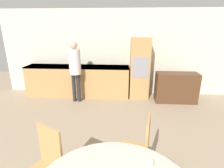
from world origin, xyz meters
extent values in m
cube|color=beige|center=(0.00, 5.61, 1.30)|extent=(7.17, 0.05, 2.60)
cube|color=tan|center=(-1.16, 5.26, 0.47)|extent=(3.15, 0.60, 0.94)
cube|color=black|center=(-1.16, 5.26, 0.92)|extent=(3.15, 0.60, 0.03)
cube|color=tan|center=(0.73, 5.27, 0.89)|extent=(0.56, 0.58, 1.79)
cube|color=gray|center=(0.73, 4.98, 0.98)|extent=(0.45, 0.01, 0.60)
cube|color=#51331E|center=(1.77, 4.94, 0.43)|extent=(1.15, 0.45, 0.85)
cube|color=tan|center=(-0.58, 1.78, 0.73)|extent=(0.35, 0.21, 0.53)
cylinder|color=tan|center=(0.28, 2.30, 0.22)|extent=(0.04, 0.04, 0.45)
cylinder|color=tan|center=(0.60, 2.24, 0.22)|extent=(0.04, 0.04, 0.45)
cube|color=tan|center=(0.41, 2.11, 0.46)|extent=(0.47, 0.47, 0.02)
cube|color=tan|center=(0.59, 2.08, 0.73)|extent=(0.11, 0.38, 0.53)
cylinder|color=#262628|center=(-1.15, 4.76, 0.41)|extent=(0.10, 0.10, 0.82)
cylinder|color=#262628|center=(-1.01, 4.76, 0.41)|extent=(0.10, 0.10, 0.82)
cylinder|color=silver|center=(-1.08, 4.76, 1.17)|extent=(0.32, 0.32, 0.69)
sphere|color=tan|center=(-1.08, 4.76, 1.61)|extent=(0.20, 0.20, 0.20)
cylinder|color=white|center=(0.53, 1.50, 0.81)|extent=(0.06, 0.06, 0.08)
camera|label=1|loc=(0.26, 0.12, 2.07)|focal=28.00mm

